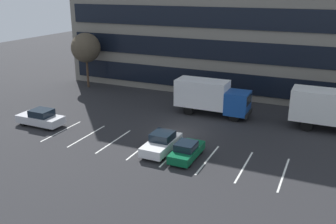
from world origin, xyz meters
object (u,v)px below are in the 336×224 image
Objects in this scene: box_truck_orange at (334,109)px; bare_tree at (86,48)px; sedan_forest at (187,151)px; sedan_silver at (41,118)px; sedan_white at (162,143)px; box_truck_blue at (211,96)px.

box_truck_orange is 1.14× the size of bare_tree.
sedan_forest is at bearing -36.32° from bare_tree.
box_truck_orange is 26.97m from sedan_silver.
sedan_silver is (-24.98, -10.07, -1.32)m from box_truck_orange.
bare_tree reaches higher than box_truck_orange.
sedan_white is 1.12× the size of sedan_forest.
box_truck_orange is 16.12m from sedan_white.
box_truck_orange is (11.49, 0.33, 0.09)m from box_truck_blue.
box_truck_orange is 2.05× the size of sedan_forest.
sedan_forest is (-9.83, -10.94, -1.42)m from box_truck_orange.
box_truck_blue is 16.69m from sedan_silver.
sedan_forest is (1.65, -10.61, -1.33)m from box_truck_blue.
bare_tree reaches higher than sedan_white.
box_truck_orange is 14.78m from sedan_forest.
box_truck_orange reaches higher than sedan_silver.
sedan_white is at bearing -2.02° from sedan_silver.
bare_tree is at bearing 173.20° from box_truck_orange.
sedan_silver reaches higher than sedan_white.
box_truck_blue is 0.96× the size of box_truck_orange.
box_truck_blue reaches higher than sedan_silver.
sedan_white is at bearing 169.59° from sedan_forest.
box_truck_blue is 1.75× the size of sedan_white.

